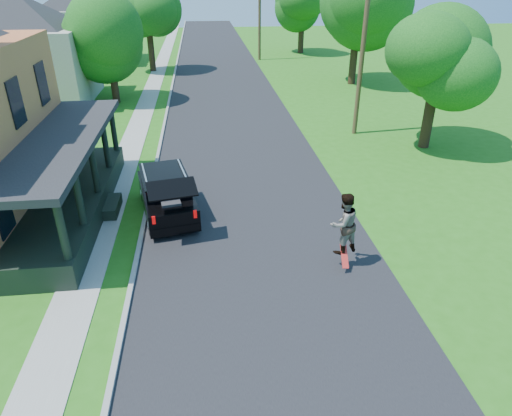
{
  "coord_description": "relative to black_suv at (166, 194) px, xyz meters",
  "views": [
    {
      "loc": [
        -1.61,
        -10.33,
        8.45
      ],
      "look_at": [
        -0.06,
        3.0,
        1.4
      ],
      "focal_mm": 32.0,
      "sensor_mm": 36.0,
      "label": 1
    }
  ],
  "objects": [
    {
      "name": "front_walk",
      "position": [
        -6.3,
        0.37,
        -0.82
      ],
      "size": [
        6.5,
        1.2,
        0.03
      ],
      "primitive_type": "cube",
      "color": "gray",
      "rests_on": "ground"
    },
    {
      "name": "black_suv",
      "position": [
        0.0,
        0.0,
        0.0
      ],
      "size": [
        2.56,
        4.86,
        2.15
      ],
      "rotation": [
        0.0,
        0.0,
        0.19
      ],
      "color": "black",
      "rests_on": "ground"
    },
    {
      "name": "utility_pole_near",
      "position": [
        10.2,
        8.65,
        3.88
      ],
      "size": [
        1.58,
        0.32,
        9.12
      ],
      "rotation": [
        0.0,
        0.0,
        0.13
      ],
      "color": "#43321F",
      "rests_on": "ground"
    },
    {
      "name": "sidewalk",
      "position": [
        -2.4,
        14.37,
        -0.82
      ],
      "size": [
        1.3,
        120.0,
        0.03
      ],
      "primitive_type": "cube",
      "color": "gray",
      "rests_on": "ground"
    },
    {
      "name": "curb",
      "position": [
        -0.85,
        14.37,
        -0.82
      ],
      "size": [
        0.15,
        120.0,
        0.12
      ],
      "primitive_type": "cube",
      "color": "gray",
      "rests_on": "ground"
    },
    {
      "name": "skateboarder",
      "position": [
        5.7,
        -4.13,
        0.66
      ],
      "size": [
        1.2,
        1.08,
        2.02
      ],
      "rotation": [
        0.0,
        0.0,
        3.53
      ],
      "color": "black",
      "rests_on": "ground"
    },
    {
      "name": "tree_right_near",
      "position": [
        13.17,
        6.08,
        3.9
      ],
      "size": [
        5.23,
        5.4,
        7.1
      ],
      "rotation": [
        0.0,
        0.0,
        -0.26
      ],
      "color": "black",
      "rests_on": "ground"
    },
    {
      "name": "neighbor_house_mid",
      "position": [
        -10.3,
        18.37,
        3.37
      ],
      "size": [
        12.78,
        12.78,
        8.3
      ],
      "color": "#B4AE9F",
      "rests_on": "ground"
    },
    {
      "name": "street",
      "position": [
        3.2,
        14.37,
        -0.82
      ],
      "size": [
        8.0,
        120.0,
        0.02
      ],
      "primitive_type": "cube",
      "color": "black",
      "rests_on": "ground"
    },
    {
      "name": "ground",
      "position": [
        3.2,
        -5.63,
        -0.82
      ],
      "size": [
        140.0,
        140.0,
        0.0
      ],
      "primitive_type": "plane",
      "color": "#256514",
      "rests_on": "ground"
    },
    {
      "name": "skateboard",
      "position": [
        5.73,
        -4.41,
        -0.38
      ],
      "size": [
        0.24,
        0.62,
        0.6
      ],
      "rotation": [
        0.0,
        0.0,
        0.09
      ],
      "color": "red",
      "rests_on": "ground"
    },
    {
      "name": "neighbor_house_far",
      "position": [
        -10.3,
        34.37,
        3.37
      ],
      "size": [
        12.78,
        12.78,
        8.3
      ],
      "color": "#B4AE9F",
      "rests_on": "ground"
    },
    {
      "name": "tree_left_mid",
      "position": [
        -4.58,
        17.35,
        3.96
      ],
      "size": [
        5.42,
        5.33,
        7.69
      ],
      "rotation": [
        0.0,
        0.0,
        -0.01
      ],
      "color": "black",
      "rests_on": "ground"
    },
    {
      "name": "tree_left_far",
      "position": [
        -2.92,
        28.55,
        4.78
      ],
      "size": [
        5.9,
        6.03,
        8.31
      ],
      "rotation": [
        0.0,
        0.0,
        -0.25
      ],
      "color": "black",
      "rests_on": "ground"
    },
    {
      "name": "utility_pole_far",
      "position": [
        7.7,
        33.33,
        4.55
      ],
      "size": [
        1.71,
        0.43,
        10.43
      ],
      "rotation": [
        0.0,
        0.0,
        0.18
      ],
      "color": "#43321F",
      "rests_on": "ground"
    }
  ]
}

